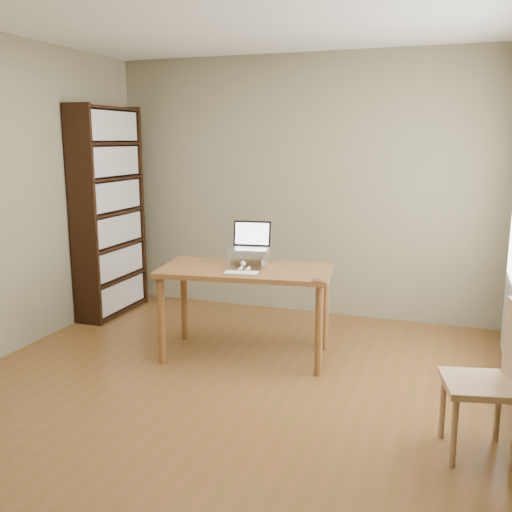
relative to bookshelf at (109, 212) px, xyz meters
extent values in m
cube|color=brown|center=(1.83, -1.55, -1.06)|extent=(4.00, 4.50, 0.02)
cube|color=#7D7754|center=(1.83, 0.71, 0.25)|extent=(4.00, 0.02, 2.60)
cube|color=black|center=(-0.01, -0.43, 0.00)|extent=(0.30, 0.04, 2.10)
cube|color=black|center=(-0.01, 0.43, 0.00)|extent=(0.30, 0.04, 2.10)
cube|color=black|center=(-0.15, 0.00, 0.00)|extent=(0.02, 0.90, 2.10)
cube|color=black|center=(-0.01, 0.00, -1.02)|extent=(0.30, 0.84, 0.02)
cube|color=black|center=(0.02, 0.00, -0.85)|extent=(0.20, 0.78, 0.28)
cube|color=black|center=(-0.01, 0.00, -0.68)|extent=(0.30, 0.84, 0.03)
cube|color=black|center=(0.02, 0.00, -0.51)|extent=(0.20, 0.78, 0.28)
cube|color=black|center=(-0.01, 0.00, -0.34)|extent=(0.30, 0.84, 0.02)
cube|color=black|center=(0.02, 0.00, -0.17)|extent=(0.20, 0.78, 0.28)
cube|color=black|center=(-0.01, 0.00, 0.00)|extent=(0.30, 0.84, 0.02)
cube|color=black|center=(0.02, 0.00, 0.17)|extent=(0.20, 0.78, 0.28)
cube|color=black|center=(-0.01, 0.00, 0.34)|extent=(0.30, 0.84, 0.02)
cube|color=black|center=(0.02, 0.00, 0.51)|extent=(0.20, 0.78, 0.28)
cube|color=black|center=(-0.01, 0.00, 0.68)|extent=(0.30, 0.84, 0.02)
cube|color=black|center=(0.02, 0.00, 0.85)|extent=(0.20, 0.78, 0.28)
cube|color=black|center=(-0.01, 0.00, 1.02)|extent=(0.30, 0.84, 0.03)
cube|color=brown|center=(1.73, -0.69, -0.32)|extent=(1.46, 0.87, 0.04)
cylinder|color=brown|center=(1.10, -0.40, -0.70)|extent=(0.06, 0.06, 0.71)
cylinder|color=brown|center=(2.36, -0.40, -0.70)|extent=(0.06, 0.06, 0.71)
cylinder|color=brown|center=(1.10, -0.97, -0.70)|extent=(0.06, 0.06, 0.71)
cylinder|color=brown|center=(2.36, -0.97, -0.70)|extent=(0.06, 0.06, 0.71)
cube|color=silver|center=(1.58, -0.61, -0.24)|extent=(0.03, 0.25, 0.12)
cube|color=silver|center=(1.87, -0.61, -0.24)|extent=(0.03, 0.25, 0.12)
cube|color=silver|center=(1.73, -0.61, -0.17)|extent=(0.32, 0.25, 0.01)
cube|color=silver|center=(1.73, -0.61, -0.16)|extent=(0.34, 0.26, 0.02)
cube|color=black|center=(1.73, -0.48, -0.05)|extent=(0.32, 0.09, 0.21)
cube|color=white|center=(1.73, -0.49, -0.05)|extent=(0.29, 0.07, 0.18)
cube|color=silver|center=(1.78, -0.91, -0.29)|extent=(0.30, 0.18, 0.02)
cube|color=white|center=(1.78, -0.91, -0.28)|extent=(0.27, 0.15, 0.00)
cylinder|color=brown|center=(2.37, -0.91, -0.30)|extent=(0.09, 0.09, 0.01)
ellipsoid|color=#4B453B|center=(1.73, -0.58, -0.24)|extent=(0.15, 0.34, 0.12)
ellipsoid|color=#4B453B|center=(1.73, -0.47, -0.25)|extent=(0.14, 0.14, 0.11)
ellipsoid|color=#4B453B|center=(1.73, -0.77, -0.22)|extent=(0.09, 0.09, 0.08)
ellipsoid|color=white|center=(1.73, -0.73, -0.25)|extent=(0.08, 0.08, 0.07)
sphere|color=white|center=(1.73, -0.80, -0.24)|extent=(0.04, 0.04, 0.04)
cone|color=#4B453B|center=(1.71, -0.76, -0.18)|extent=(0.03, 0.04, 0.04)
cone|color=#4B453B|center=(1.76, -0.76, -0.18)|extent=(0.03, 0.04, 0.04)
cylinder|color=white|center=(1.70, -0.78, -0.29)|extent=(0.03, 0.08, 0.03)
cylinder|color=white|center=(1.76, -0.78, -0.29)|extent=(0.03, 0.08, 0.03)
cylinder|color=#4B453B|center=(1.82, -0.45, -0.28)|extent=(0.12, 0.18, 0.03)
cube|color=tan|center=(3.49, -1.67, -0.63)|extent=(0.47, 0.47, 0.04)
cylinder|color=tan|center=(3.34, -1.83, -0.84)|extent=(0.04, 0.04, 0.42)
cylinder|color=tan|center=(3.65, -1.83, -0.84)|extent=(0.04, 0.04, 0.42)
cylinder|color=tan|center=(3.34, -1.51, -0.84)|extent=(0.04, 0.04, 0.42)
cylinder|color=tan|center=(3.65, -1.51, -0.84)|extent=(0.04, 0.04, 0.42)
camera|label=1|loc=(3.30, -4.91, 0.73)|focal=40.00mm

